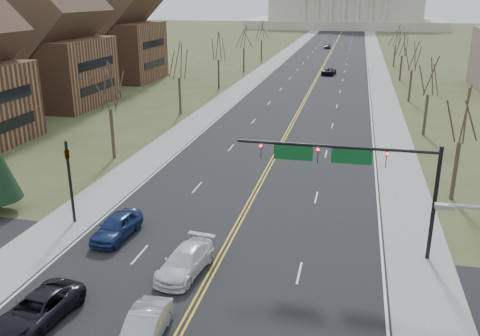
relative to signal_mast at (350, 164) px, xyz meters
The scene contains 27 objects.
road 96.96m from the signal_mast, 94.41° to the left, with size 20.00×380.00×0.01m, color black.
cross_road 12.03m from the signal_mast, 134.80° to the right, with size 120.00×14.00×0.01m, color black.
sidewalk_left 98.61m from the signal_mast, 101.39° to the left, with size 4.00×380.00×0.03m, color gray.
sidewalk_right 96.78m from the signal_mast, 87.30° to the left, with size 4.00×380.00×0.03m, color gray.
center_line 96.96m from the signal_mast, 94.41° to the left, with size 0.42×380.00×0.01m, color gold.
edge_line_left 98.20m from the signal_mast, 100.13° to the left, with size 0.15×380.00×0.01m, color silver.
edge_line_right 96.70m from the signal_mast, 88.60° to the left, with size 0.15×380.00×0.01m, color silver.
signal_mast is the anchor object (origin of this frame).
signal_left 19.06m from the signal_mast, behind, with size 0.32×0.36×6.00m.
tree_r_0 13.26m from the signal_mast, 52.51° to the left, with size 3.74×3.74×8.50m.
tree_l_0 27.17m from the signal_mast, 147.71° to the left, with size 3.96×3.96×9.00m.
tree_r_1 31.56m from the signal_mast, 75.21° to the left, with size 3.74×3.74×8.50m.
tree_l_1 41.45m from the signal_mast, 123.63° to the left, with size 3.96×3.96×9.00m.
tree_r_2 51.15m from the signal_mast, 80.94° to the left, with size 3.74×3.74×8.50m.
tree_l_2 59.15m from the signal_mast, 112.83° to the left, with size 3.96×3.96×9.00m.
tree_r_3 70.96m from the signal_mast, 83.48° to the left, with size 3.74×3.74×8.50m.
tree_l_3 77.96m from the signal_mast, 107.12° to the left, with size 3.96×3.96×9.00m.
tree_r_4 90.86m from the signal_mast, 84.91° to the left, with size 3.74×3.74×8.50m.
tree_l_4 97.25m from the signal_mast, 103.65° to the left, with size 3.96×3.96×9.00m.
bldg_left_mid 56.81m from the signal_mast, 139.96° to the left, with size 15.10×14.28×20.75m.
bldg_left_far 75.76m from the signal_mast, 126.91° to the left, with size 17.10×14.28×23.25m.
car_sb_inner_lead 15.16m from the signal_mast, 127.95° to the right, with size 1.55×4.45×1.47m, color #A6A9AE.
car_sb_outer_lead 18.90m from the signal_mast, 142.79° to the right, with size 2.36×5.11×1.42m, color black.
car_sb_inner_second 11.38m from the signal_mast, 151.20° to the right, with size 2.06×5.07×1.47m, color silver.
car_sb_outer_second 15.73m from the signal_mast, behind, with size 1.89×4.69×1.60m, color navy.
car_far_nb 75.65m from the signal_mast, 94.12° to the left, with size 2.37×5.14×1.43m, color black.
car_far_sb 128.91m from the signal_mast, 94.03° to the left, with size 1.95×4.84×1.65m, color #4C5054.
Camera 1 is at (7.40, -16.18, 15.43)m, focal length 38.00 mm.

